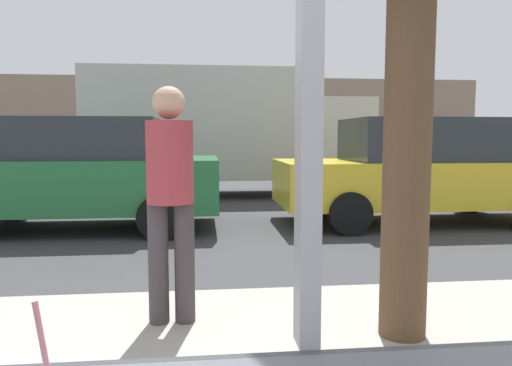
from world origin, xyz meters
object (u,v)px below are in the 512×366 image
(box_truck, at_px, (224,129))
(pedestrian, at_px, (170,189))
(parked_car_yellow, at_px, (420,170))
(parked_car_green, at_px, (78,173))

(box_truck, distance_m, pedestrian, 8.58)
(parked_car_yellow, bearing_deg, pedestrian, -131.00)
(pedestrian, bearing_deg, box_truck, 85.13)
(box_truck, xyz_separation_m, pedestrian, (-0.73, -8.54, -0.54))
(parked_car_yellow, height_order, box_truck, box_truck)
(parked_car_yellow, distance_m, box_truck, 5.22)
(pedestrian, bearing_deg, parked_car_green, 111.15)
(parked_car_green, distance_m, box_truck, 4.86)
(parked_car_green, relative_size, box_truck, 0.65)
(parked_car_green, xyz_separation_m, box_truck, (2.43, 4.15, 0.75))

